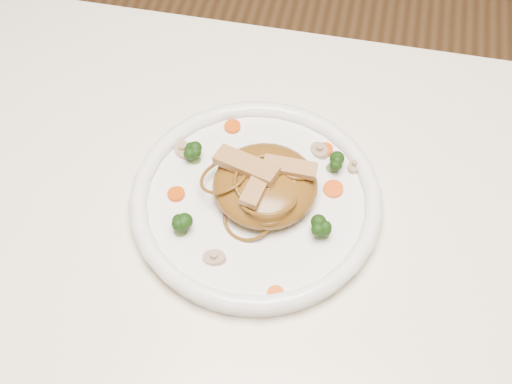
# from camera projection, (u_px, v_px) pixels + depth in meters

# --- Properties ---
(table) EXTENTS (1.20, 0.80, 0.75)m
(table) POSITION_uv_depth(u_px,v_px,m) (271.00, 327.00, 0.79)
(table) COLOR white
(table) RESTS_ON ground
(plate) EXTENTS (0.32, 0.32, 0.02)m
(plate) POSITION_uv_depth(u_px,v_px,m) (256.00, 203.00, 0.76)
(plate) COLOR white
(plate) RESTS_ON table
(noodle_mound) EXTENTS (0.12, 0.12, 0.04)m
(noodle_mound) POSITION_uv_depth(u_px,v_px,m) (265.00, 185.00, 0.75)
(noodle_mound) COLOR brown
(noodle_mound) RESTS_ON plate
(chicken_a) EXTENTS (0.06, 0.02, 0.01)m
(chicken_a) POSITION_uv_depth(u_px,v_px,m) (290.00, 167.00, 0.73)
(chicken_a) COLOR tan
(chicken_a) RESTS_ON noodle_mound
(chicken_b) EXTENTS (0.08, 0.05, 0.01)m
(chicken_b) POSITION_uv_depth(u_px,v_px,m) (246.00, 165.00, 0.73)
(chicken_b) COLOR tan
(chicken_b) RESTS_ON noodle_mound
(chicken_c) EXTENTS (0.03, 0.06, 0.01)m
(chicken_c) POSITION_uv_depth(u_px,v_px,m) (258.00, 184.00, 0.72)
(chicken_c) COLOR tan
(chicken_c) RESTS_ON noodle_mound
(broccoli_0) EXTENTS (0.03, 0.03, 0.03)m
(broccoli_0) POSITION_uv_depth(u_px,v_px,m) (333.00, 161.00, 0.77)
(broccoli_0) COLOR #14360B
(broccoli_0) RESTS_ON plate
(broccoli_1) EXTENTS (0.03, 0.03, 0.03)m
(broccoli_1) POSITION_uv_depth(u_px,v_px,m) (194.00, 152.00, 0.78)
(broccoli_1) COLOR #14360B
(broccoli_1) RESTS_ON plate
(broccoli_2) EXTENTS (0.03, 0.03, 0.03)m
(broccoli_2) POSITION_uv_depth(u_px,v_px,m) (179.00, 224.00, 0.72)
(broccoli_2) COLOR #14360B
(broccoli_2) RESTS_ON plate
(broccoli_3) EXTENTS (0.04, 0.04, 0.03)m
(broccoli_3) POSITION_uv_depth(u_px,v_px,m) (324.00, 225.00, 0.72)
(broccoli_3) COLOR #14360B
(broccoli_3) RESTS_ON plate
(carrot_0) EXTENTS (0.03, 0.03, 0.00)m
(carrot_0) POSITION_uv_depth(u_px,v_px,m) (324.00, 150.00, 0.79)
(carrot_0) COLOR #DC4608
(carrot_0) RESTS_ON plate
(carrot_1) EXTENTS (0.02, 0.02, 0.00)m
(carrot_1) POSITION_uv_depth(u_px,v_px,m) (176.00, 194.00, 0.76)
(carrot_1) COLOR #DC4608
(carrot_1) RESTS_ON plate
(carrot_2) EXTENTS (0.02, 0.02, 0.00)m
(carrot_2) POSITION_uv_depth(u_px,v_px,m) (333.00, 189.00, 0.76)
(carrot_2) COLOR #DC4608
(carrot_2) RESTS_ON plate
(carrot_3) EXTENTS (0.02, 0.02, 0.00)m
(carrot_3) POSITION_uv_depth(u_px,v_px,m) (232.00, 127.00, 0.82)
(carrot_3) COLOR #DC4608
(carrot_3) RESTS_ON plate
(carrot_4) EXTENTS (0.02, 0.02, 0.00)m
(carrot_4) POSITION_uv_depth(u_px,v_px,m) (276.00, 294.00, 0.69)
(carrot_4) COLOR #DC4608
(carrot_4) RESTS_ON plate
(mushroom_0) EXTENTS (0.03, 0.03, 0.01)m
(mushroom_0) POSITION_uv_depth(u_px,v_px,m) (214.00, 258.00, 0.71)
(mushroom_0) COLOR tan
(mushroom_0) RESTS_ON plate
(mushroom_1) EXTENTS (0.03, 0.03, 0.01)m
(mushroom_1) POSITION_uv_depth(u_px,v_px,m) (354.00, 166.00, 0.78)
(mushroom_1) COLOR tan
(mushroom_1) RESTS_ON plate
(mushroom_2) EXTENTS (0.04, 0.04, 0.01)m
(mushroom_2) POSITION_uv_depth(u_px,v_px,m) (183.00, 150.00, 0.79)
(mushroom_2) COLOR tan
(mushroom_2) RESTS_ON plate
(mushroom_3) EXTENTS (0.04, 0.04, 0.01)m
(mushroom_3) POSITION_uv_depth(u_px,v_px,m) (320.00, 150.00, 0.79)
(mushroom_3) COLOR tan
(mushroom_3) RESTS_ON plate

